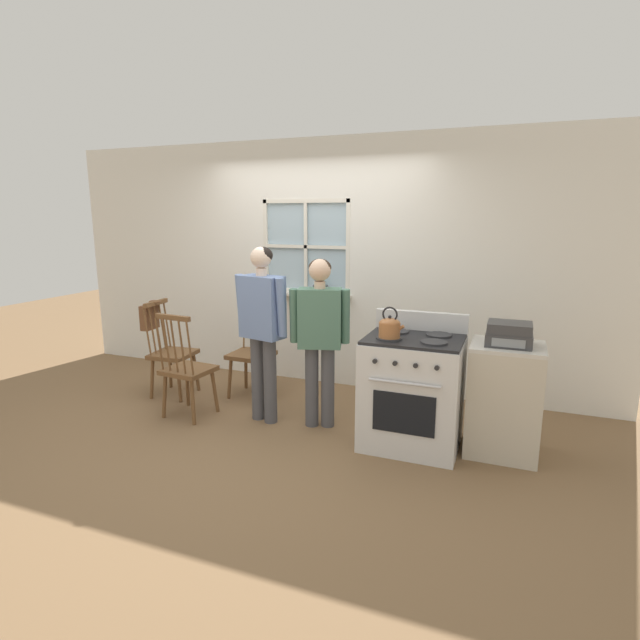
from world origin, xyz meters
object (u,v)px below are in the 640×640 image
kettle (390,327)px  potted_plant (320,288)px  side_counter (504,399)px  handbag (150,316)px  person_teen_center (320,328)px  person_elderly_left (262,319)px  chair_center_cluster (187,370)px  stove (412,391)px  stereo (509,334)px  chair_by_window (171,353)px  chair_near_wall (252,354)px

kettle → potted_plant: 1.71m
potted_plant → side_counter: size_ratio=0.26×
handbag → side_counter: bearing=-1.7°
person_teen_center → side_counter: person_teen_center is taller
kettle → side_counter: (0.88, 0.26, -0.57)m
person_elderly_left → person_teen_center: 0.54m
chair_center_cluster → person_teen_center: bearing=-164.0°
chair_center_cluster → side_counter: chair_center_cluster is taller
stove → potted_plant: bearing=137.4°
potted_plant → stereo: size_ratio=0.68×
handbag → stereo: bearing=-2.0°
kettle → chair_by_window: bearing=171.0°
person_elderly_left → stove: bearing=12.7°
chair_near_wall → handbag: 1.15m
handbag → stereo: size_ratio=0.90×
person_elderly_left → person_teen_center: size_ratio=1.06×
chair_near_wall → side_counter: chair_near_wall is taller
potted_plant → stereo: potted_plant is taller
person_teen_center → potted_plant: size_ratio=6.57×
stove → kettle: kettle is taller
person_elderly_left → side_counter: bearing=16.3°
potted_plant → chair_by_window: bearing=-145.6°
handbag → stereo: 3.56m
chair_near_wall → person_teen_center: bearing=-25.2°
kettle → chair_near_wall: bearing=157.1°
chair_by_window → person_teen_center: 1.83m
chair_near_wall → stereo: 2.61m
side_counter → chair_center_cluster: bearing=-173.9°
person_teen_center → handbag: bearing=158.3°
chair_by_window → potted_plant: bearing=-61.0°
person_elderly_left → chair_center_cluster: bearing=-154.1°
stove → stereo: (0.71, 0.11, 0.51)m
chair_by_window → person_teen_center: person_teen_center is taller
person_elderly_left → kettle: bearing=6.5°
person_teen_center → potted_plant: (-0.42, 1.09, 0.19)m
chair_center_cluster → chair_near_wall: bearing=-107.3°
chair_near_wall → kettle: kettle is taller
chair_near_wall → kettle: size_ratio=4.10×
kettle → stereo: (0.88, 0.24, -0.04)m
chair_by_window → chair_near_wall: bearing=-75.0°
chair_by_window → chair_center_cluster: same height
chair_near_wall → side_counter: (2.51, -0.42, -0.00)m
chair_near_wall → handbag: (-1.04, -0.32, 0.39)m
chair_by_window → chair_near_wall: (0.81, 0.30, 0.00)m
person_elderly_left → potted_plant: person_elderly_left is taller
kettle → stove: bearing=37.0°
chair_near_wall → stove: (1.80, -0.56, 0.02)m
chair_center_cluster → kettle: 2.01m
person_teen_center → handbag: size_ratio=4.95×
person_elderly_left → handbag: person_elderly_left is taller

